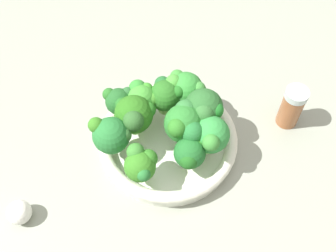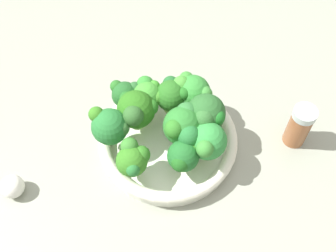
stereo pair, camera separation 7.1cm
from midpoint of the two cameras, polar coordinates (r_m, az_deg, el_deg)
The scene contains 15 objects.
ground_plane at distance 78.60cm, azimuth 0.47°, elevation -2.18°, with size 130.00×130.00×2.50cm, color gray.
bowl at distance 74.85cm, azimuth 2.70°, elevation -2.27°, with size 24.78×24.78×3.85cm.
broccoli_floret_0 at distance 68.47cm, azimuth 5.05°, elevation -0.23°, with size 8.01×6.58×8.08cm.
broccoli_floret_1 at distance 74.11cm, azimuth 6.07°, elevation 4.50°, with size 6.77×6.59×6.97cm.
broccoli_floret_2 at distance 73.42cm, azimuth 3.37°, elevation 4.11°, with size 6.45×6.20×6.80cm.
broccoli_floret_3 at distance 70.51cm, azimuth -1.51°, elevation 1.86°, with size 7.38×6.71×7.72cm.
broccoli_floret_4 at distance 66.72cm, azimuth -1.82°, elevation -4.81°, with size 6.47×5.72×6.23cm.
broccoli_floret_5 at distance 70.20cm, azimuth 8.10°, elevation 1.35°, with size 6.88×6.73×8.32cm.
broccoli_floret_6 at distance 68.19cm, azimuth 8.16°, elevation -2.33°, with size 6.83×6.79×7.36cm.
broccoli_floret_7 at distance 73.38cm, azimuth 0.12°, elevation 4.16°, with size 6.12×5.26×6.52cm.
broccoli_floret_8 at distance 67.24cm, azimuth 5.27°, elevation -4.32°, with size 5.49×5.61×6.13cm.
broccoli_floret_9 at distance 73.79cm, azimuth -3.14°, elevation 4.11°, with size 5.70×5.33×6.06cm.
broccoli_floret_10 at distance 69.12cm, azimuth -5.06°, elevation -0.28°, with size 6.20×6.35×7.50cm.
garlic_bulb at distance 74.01cm, azimuth -17.96°, elevation -8.09°, with size 4.03×4.03×4.03cm, color white.
pepper_shaker at distance 78.10cm, azimuth 19.99°, elevation -0.18°, with size 4.17×4.17×9.00cm.
Camera 2 is at (40.90, -5.45, 65.90)cm, focal length 44.62 mm.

